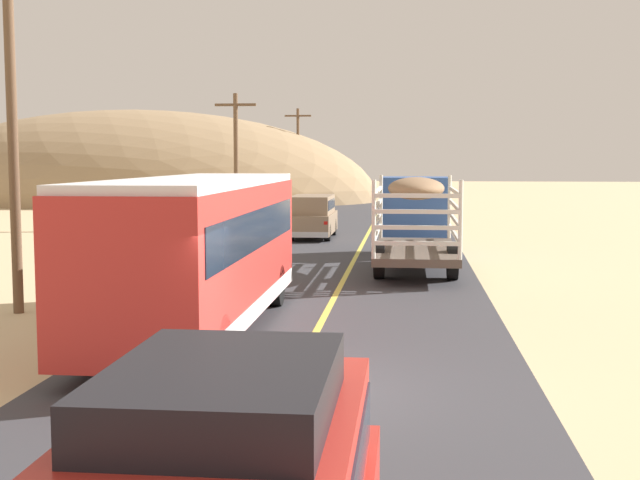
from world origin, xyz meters
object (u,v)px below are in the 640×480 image
(livestock_truck, at_px, (415,211))
(bus, at_px, (199,250))
(power_pole_mid, at_px, (236,155))
(car_far, at_px, (312,215))
(power_pole_far, at_px, (298,152))
(power_pole_near, at_px, (12,125))

(livestock_truck, relative_size, bus, 0.97)
(bus, distance_m, power_pole_mid, 27.69)
(livestock_truck, xyz_separation_m, power_pole_mid, (-9.35, 14.47, 2.00))
(car_far, height_order, power_pole_far, power_pole_far)
(power_pole_mid, xyz_separation_m, power_pole_far, (0.00, 25.44, 0.34))
(car_far, distance_m, power_pole_near, 19.88)
(power_pole_mid, bearing_deg, bus, -80.00)
(livestock_truck, distance_m, car_far, 9.26)
(livestock_truck, xyz_separation_m, car_far, (-4.55, 8.04, -0.70))
(car_far, relative_size, power_pole_mid, 0.66)
(power_pole_near, xyz_separation_m, power_pole_mid, (-0.00, 25.44, -0.60))
(power_pole_near, distance_m, power_pole_mid, 25.45)
(power_pole_mid, height_order, power_pole_far, power_pole_far)
(power_pole_far, bearing_deg, power_pole_near, -90.00)
(livestock_truck, relative_size, power_pole_near, 1.18)
(livestock_truck, relative_size, car_far, 2.10)
(power_pole_mid, distance_m, power_pole_far, 25.44)
(car_far, xyz_separation_m, power_pole_near, (-4.80, -19.01, 3.30))
(power_pole_mid, bearing_deg, power_pole_far, 90.00)
(power_pole_near, xyz_separation_m, power_pole_far, (-0.00, 50.88, -0.25))
(car_far, height_order, power_pole_near, power_pole_near)
(bus, xyz_separation_m, power_pole_mid, (-4.80, 27.19, 2.05))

